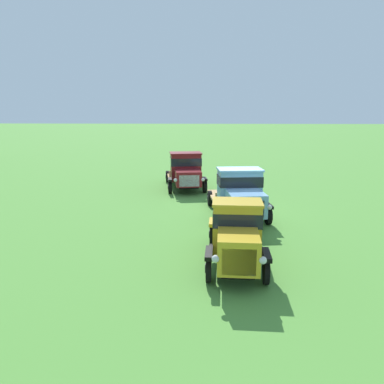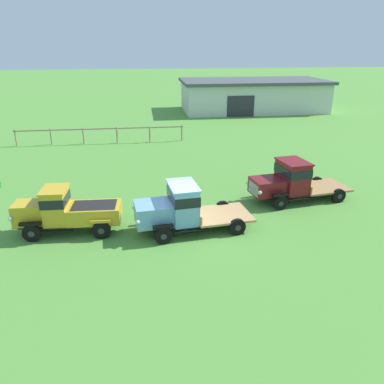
{
  "view_description": "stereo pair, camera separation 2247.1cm",
  "coord_description": "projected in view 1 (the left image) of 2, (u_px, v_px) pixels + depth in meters",
  "views": [
    {
      "loc": [
        -16.62,
        1.47,
        4.72
      ],
      "look_at": [
        0.36,
        2.22,
        1.0
      ],
      "focal_mm": 35.0,
      "sensor_mm": 36.0,
      "label": 1
    },
    {
      "loc": [
        -1.92,
        -15.21,
        7.99
      ],
      "look_at": [
        0.36,
        2.22,
        1.0
      ],
      "focal_mm": 35.0,
      "sensor_mm": 36.0,
      "label": 2
    }
  ],
  "objects": [
    {
      "name": "vintage_truck_foreground_near",
      "position": [
        236.0,
        231.0,
        11.57
      ],
      "size": [
        4.76,
        1.93,
        2.12
      ],
      "color": "black",
      "rests_on": "ground"
    },
    {
      "name": "vintage_truck_second_in_line",
      "position": [
        240.0,
        194.0,
        16.44
      ],
      "size": [
        5.55,
        2.74,
        2.22
      ],
      "color": "black",
      "rests_on": "ground"
    },
    {
      "name": "vintage_truck_midrow_center",
      "position": [
        186.0,
        171.0,
        22.63
      ],
      "size": [
        5.78,
        2.86,
        2.24
      ],
      "color": "black",
      "rests_on": "ground"
    },
    {
      "name": "ground_plane",
      "position": [
        240.0,
        215.0,
        17.17
      ],
      "size": [
        240.0,
        240.0,
        0.0
      ],
      "primitive_type": "plane",
      "color": "#518E38"
    }
  ]
}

